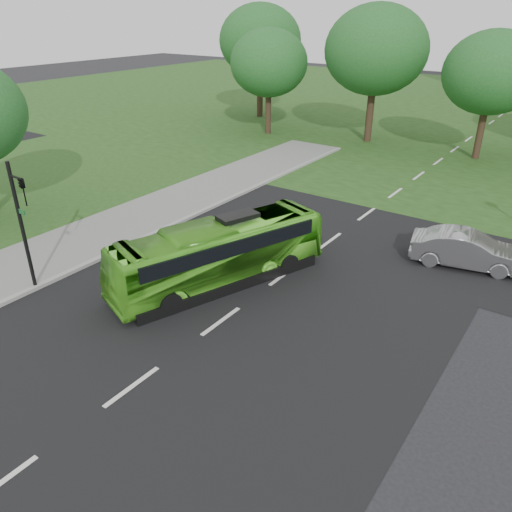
# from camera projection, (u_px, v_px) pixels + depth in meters

# --- Properties ---
(ground) EXTENTS (160.00, 160.00, 0.00)m
(ground) POSITION_uv_depth(u_px,v_px,m) (181.00, 351.00, 15.55)
(ground) COLOR black
(ground) RESTS_ON ground
(street_surfaces) EXTENTS (120.00, 120.00, 0.15)m
(street_surfaces) POSITION_uv_depth(u_px,v_px,m) (417.00, 172.00, 32.35)
(street_surfaces) COLOR black
(street_surfaces) RESTS_ON ground
(tree_park_a) EXTENTS (6.21, 6.21, 8.25)m
(tree_park_a) POSITION_uv_depth(u_px,v_px,m) (269.00, 63.00, 39.74)
(tree_park_a) COLOR black
(tree_park_a) RESTS_ON ground
(tree_park_b) EXTENTS (7.62, 7.62, 9.99)m
(tree_park_b) POSITION_uv_depth(u_px,v_px,m) (376.00, 50.00, 36.82)
(tree_park_b) COLOR black
(tree_park_b) RESTS_ON ground
(tree_park_c) EXTENTS (6.35, 6.35, 8.43)m
(tree_park_c) POSITION_uv_depth(u_px,v_px,m) (492.00, 73.00, 32.73)
(tree_park_c) COLOR black
(tree_park_c) RESTS_ON ground
(tree_park_f) EXTENTS (7.52, 7.52, 10.04)m
(tree_park_f) POSITION_uv_depth(u_px,v_px,m) (260.00, 41.00, 45.73)
(tree_park_f) COLOR black
(tree_park_f) RESTS_ON ground
(bus) EXTENTS (4.87, 8.91, 2.43)m
(bus) POSITION_uv_depth(u_px,v_px,m) (219.00, 253.00, 18.98)
(bus) COLOR #55B627
(bus) RESTS_ON ground
(sedan) EXTENTS (4.67, 2.48, 1.46)m
(sedan) POSITION_uv_depth(u_px,v_px,m) (467.00, 250.00, 20.36)
(sedan) COLOR #9F9FA3
(sedan) RESTS_ON ground
(traffic_light) EXTENTS (0.80, 0.24, 4.95)m
(traffic_light) POSITION_uv_depth(u_px,v_px,m) (22.00, 218.00, 17.65)
(traffic_light) COLOR black
(traffic_light) RESTS_ON ground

